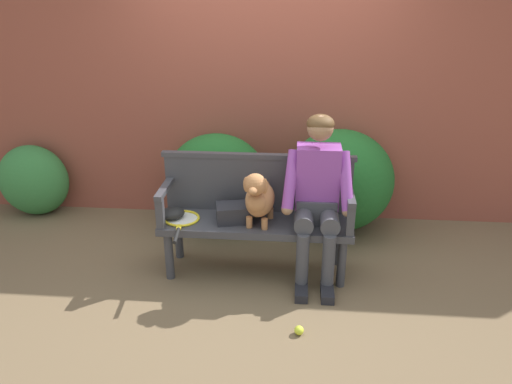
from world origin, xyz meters
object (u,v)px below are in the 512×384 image
dog_on_bench (259,197)px  sports_bag (234,213)px  tennis_racket (181,220)px  baseball_glove (171,214)px  tennis_ball (299,330)px  garden_bench (256,228)px  person_seated (317,192)px

dog_on_bench → sports_bag: (-0.20, 0.06, -0.17)m
dog_on_bench → tennis_racket: bearing=178.7°
baseball_glove → tennis_ball: bearing=-62.9°
garden_bench → tennis_ball: 0.95m
tennis_racket → baseball_glove: baseball_glove is taller
tennis_racket → baseball_glove: size_ratio=2.60×
garden_bench → dog_on_bench: 0.31m
sports_bag → tennis_ball: 1.08m
person_seated → tennis_ball: bearing=-98.3°
person_seated → baseball_glove: 1.19m
tennis_racket → tennis_ball: tennis_racket is taller
tennis_racket → person_seated: bearing=2.8°
dog_on_bench → tennis_racket: size_ratio=0.83×
tennis_racket → baseball_glove: 0.10m
garden_bench → tennis_racket: 0.61m
garden_bench → tennis_racket: (-0.60, -0.06, 0.08)m
dog_on_bench → sports_bag: 0.27m
baseball_glove → sports_bag: (0.51, 0.00, 0.03)m
person_seated → tennis_ball: person_seated is taller
tennis_racket → sports_bag: (0.42, 0.04, 0.06)m
garden_bench → tennis_ball: (0.37, -0.80, -0.37)m
garden_bench → sports_bag: bearing=-173.8°
dog_on_bench → baseball_glove: dog_on_bench is taller
sports_bag → dog_on_bench: bearing=-15.3°
dog_on_bench → tennis_racket: (-0.63, 0.01, -0.23)m
tennis_ball → baseball_glove: bearing=143.7°
tennis_racket → baseball_glove: (-0.09, 0.04, 0.04)m
garden_bench → dog_on_bench: size_ratio=3.24×
garden_bench → dog_on_bench: bearing=-69.4°
garden_bench → sports_bag: sports_bag is taller
sports_bag → tennis_ball: (0.54, -0.78, -0.51)m
dog_on_bench → tennis_racket: dog_on_bench is taller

